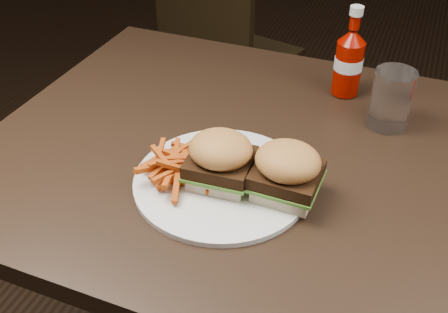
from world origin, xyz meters
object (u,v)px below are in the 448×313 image
at_px(chair_far, 233,59).
at_px(ketchup_bottle, 348,68).
at_px(dining_table, 307,169).
at_px(plate, 222,181).
at_px(tumbler, 391,100).

bearing_deg(chair_far, ketchup_bottle, 140.33).
height_order(dining_table, plate, plate).
relative_size(dining_table, tumbler, 9.83).
bearing_deg(ketchup_bottle, chair_far, 127.46).
relative_size(plate, ketchup_bottle, 2.59).
bearing_deg(tumbler, chair_far, 128.90).
bearing_deg(tumbler, plate, -129.04).
distance_m(chair_far, plate, 1.15).
distance_m(dining_table, tumbler, 0.22).
distance_m(plate, tumbler, 0.37).
bearing_deg(dining_table, tumbler, 56.26).
distance_m(ketchup_bottle, tumbler, 0.14).
xyz_separation_m(dining_table, tumbler, (0.11, 0.17, 0.08)).
bearing_deg(plate, ketchup_bottle, 70.87).
bearing_deg(chair_far, dining_table, 131.10).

